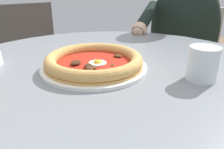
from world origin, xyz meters
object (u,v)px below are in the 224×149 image
Objects in this scene: diner_person at (179,63)px; pizza_on_plate at (94,62)px; dining_table at (111,122)px; cafe_chair_diner at (185,60)px; cafe_chair_spare_far at (32,56)px; water_glass at (203,66)px.

pizza_on_plate is at bearing -142.96° from diner_person.
dining_table is 0.92m from cafe_chair_diner.
dining_table is 1.30× the size of cafe_chair_diner.
cafe_chair_spare_far reaches higher than dining_table.
pizza_on_plate reaches higher than dining_table.
cafe_chair_diner is (0.73, 0.56, -0.26)m from pizza_on_plate.
diner_person is at bearing -139.46° from cafe_chair_diner.
cafe_chair_spare_far is (-0.42, 1.11, -0.27)m from water_glass.
water_glass is 0.07× the size of diner_person.
water_glass reaches higher than cafe_chair_spare_far.
water_glass is (0.20, -0.11, 0.20)m from dining_table.
cafe_chair_spare_far is at bearing 156.73° from cafe_chair_diner.
pizza_on_plate is (-0.03, 0.05, 0.18)m from dining_table.
cafe_chair_spare_far is (-0.22, 1.00, -0.08)m from dining_table.
cafe_chair_diner is at bearing 55.79° from water_glass.
dining_table is at bearing -55.37° from pizza_on_plate.
water_glass is 0.10× the size of cafe_chair_spare_far.
diner_person is (0.59, 0.52, -0.06)m from dining_table.
diner_person is at bearing 58.52° from water_glass.
dining_table is at bearing -138.76° from cafe_chair_diner.
diner_person reaches higher than cafe_chair_diner.
cafe_chair_diner reaches higher than pizza_on_plate.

